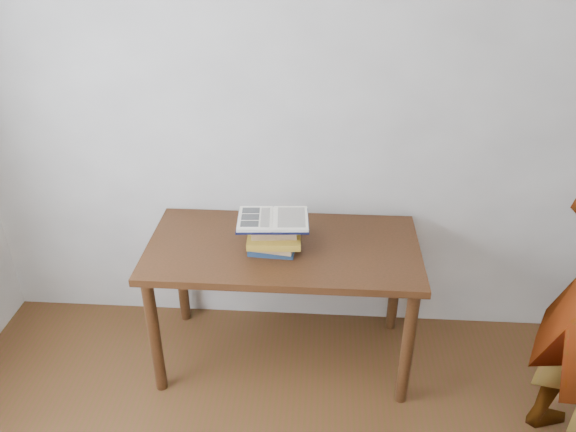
{
  "coord_description": "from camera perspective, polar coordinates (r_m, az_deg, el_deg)",
  "views": [
    {
      "loc": [
        0.14,
        -1.0,
        2.26
      ],
      "look_at": [
        -0.02,
        1.29,
        0.96
      ],
      "focal_mm": 35.0,
      "sensor_mm": 36.0,
      "label": 1
    }
  ],
  "objects": [
    {
      "name": "room_shell",
      "position": [
        1.21,
        -7.08,
        -2.3
      ],
      "size": [
        3.54,
        3.54,
        2.62
      ],
      "color": "silver",
      "rests_on": "ground"
    },
    {
      "name": "open_book",
      "position": [
        2.72,
        -1.53,
        -0.36
      ],
      "size": [
        0.36,
        0.26,
        0.03
      ],
      "rotation": [
        0.0,
        0.0,
        0.07
      ],
      "color": "black",
      "rests_on": "book_stack"
    },
    {
      "name": "desk",
      "position": [
        2.88,
        -0.48,
        -4.64
      ],
      "size": [
        1.37,
        0.69,
        0.74
      ],
      "color": "#4A2112",
      "rests_on": "ground"
    },
    {
      "name": "book_stack",
      "position": [
        2.75,
        -1.46,
        -2.21
      ],
      "size": [
        0.27,
        0.21,
        0.15
      ],
      "color": "navy",
      "rests_on": "desk"
    }
  ]
}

